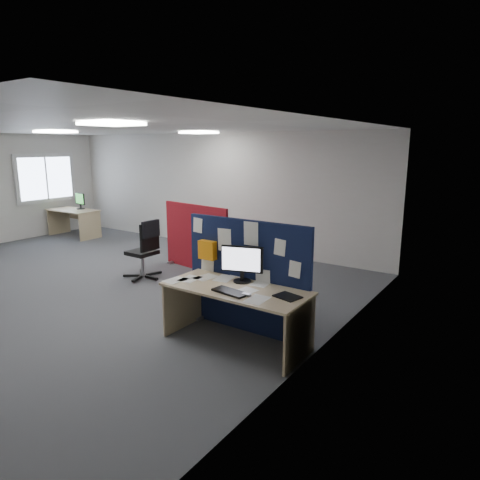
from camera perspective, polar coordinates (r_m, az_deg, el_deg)
The scene contains 17 objects.
floor at distance 8.24m, azimuth -19.04°, elevation -5.19°, with size 9.00×9.00×0.00m, color #4D4F54.
ceiling at distance 7.89m, azimuth -20.46°, elevation 13.87°, with size 9.00×7.00×0.02m, color white.
wall_back at distance 10.39m, azimuth -3.94°, elevation 6.63°, with size 9.00×0.02×2.70m, color silver.
wall_right at distance 5.11m, azimuth 11.79°, elevation 0.28°, with size 0.02×7.00×2.70m, color silver.
window at distance 12.72m, azimuth -24.47°, elevation 7.53°, with size 0.06×1.70×1.30m.
ceiling_lights at distance 8.04m, azimuth -15.05°, elevation 13.96°, with size 4.10×4.10×0.04m.
navy_divider at distance 5.56m, azimuth 0.74°, elevation -4.80°, with size 1.81×0.30×1.49m.
main_desk at distance 5.28m, azimuth -0.28°, elevation -7.96°, with size 1.80×0.80×0.73m.
monitor_main at distance 5.33m, azimuth 0.28°, elevation -2.98°, with size 0.52×0.22×0.46m.
keyboard at distance 5.01m, azimuth -1.33°, elevation -6.93°, with size 0.45×0.18×0.03m, color black.
mouse at distance 4.91m, azimuth 0.85°, elevation -7.29°, with size 0.10×0.06×0.03m, color #A2A1A6.
paper_tray at distance 4.90m, azimuth 6.35°, elevation -7.50°, with size 0.28×0.22×0.01m, color black.
red_divider at distance 8.41m, azimuth -5.93°, elevation 0.28°, with size 1.72×0.30×1.29m.
second_desk at distance 12.34m, azimuth -21.18°, elevation 2.96°, with size 1.43×0.72×0.73m.
monitor_second at distance 12.31m, azimuth -20.55°, elevation 4.98°, with size 0.47×0.22×0.43m.
office_chair at distance 7.95m, azimuth -12.44°, elevation -0.82°, with size 0.69×0.72×1.08m.
desk_papers at distance 5.33m, azimuth -2.48°, elevation -5.84°, with size 1.46×0.83×0.00m.
Camera 1 is at (6.38, -4.63, 2.41)m, focal length 32.00 mm.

